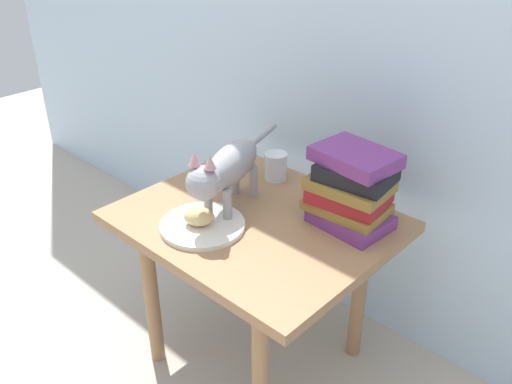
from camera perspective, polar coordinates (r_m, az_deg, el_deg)
name	(u,v)px	position (r m, az deg, el deg)	size (l,w,h in m)	color
ground_plane	(256,354)	(1.84, 0.00, -16.44)	(6.00, 6.00, 0.00)	#B2A899
side_table	(256,240)	(1.56, 0.00, -4.97)	(0.72, 0.59, 0.52)	#9E724C
plate	(203,226)	(1.48, -5.57, -3.49)	(0.23, 0.23, 0.01)	silver
bread_roll	(199,217)	(1.45, -5.97, -2.55)	(0.08, 0.06, 0.05)	#E0BC7A
cat	(227,169)	(1.49, -3.07, 2.45)	(0.18, 0.46, 0.23)	#99999E
book_stack	(352,189)	(1.46, 9.89, 0.32)	(0.23, 0.18, 0.21)	#72337A
candle_jar	(276,168)	(1.70, 2.06, 2.56)	(0.07, 0.07, 0.08)	silver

